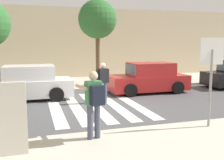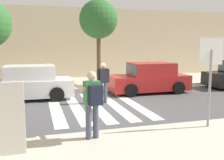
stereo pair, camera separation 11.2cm
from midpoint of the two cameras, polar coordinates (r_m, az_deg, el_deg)
ground_plane at (r=10.61m, az=-3.13°, el=-5.87°), size 120.00×120.00×0.00m
sidewalk_far at (r=16.39m, az=-7.93°, el=-0.73°), size 60.00×4.80×0.14m
building_facade_far at (r=20.57m, az=-9.88°, el=7.80°), size 56.00×4.00×5.00m
crosswalk_stripe_0 at (r=10.57m, az=-11.90°, el=-6.07°), size 0.44×5.20×0.01m
crosswalk_stripe_1 at (r=10.66m, az=-7.59°, el=-5.85°), size 0.44×5.20×0.01m
crosswalk_stripe_2 at (r=10.80m, az=-3.37°, el=-5.60°), size 0.44×5.20×0.01m
crosswalk_stripe_3 at (r=11.00m, az=0.71°, el=-5.34°), size 0.44×5.20×0.01m
crosswalk_stripe_4 at (r=11.26m, az=4.62°, el=-5.05°), size 0.44×5.20×0.01m
stop_sign at (r=7.94m, az=21.07°, el=3.58°), size 0.76×0.08×2.56m
photographer_with_backpack at (r=6.56m, az=-3.82°, el=-4.16°), size 0.68×0.91×1.72m
pedestrian_crossing at (r=11.15m, az=-1.65°, el=-0.08°), size 0.57×0.30×1.72m
parked_car_white at (r=12.47m, az=-17.65°, el=-0.75°), size 4.10×1.92×1.55m
parked_car_red at (r=13.70m, az=8.32°, el=0.31°), size 4.10×1.92×1.55m
street_tree_center at (r=15.23m, az=-2.75°, el=12.97°), size 2.20×2.20×4.85m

